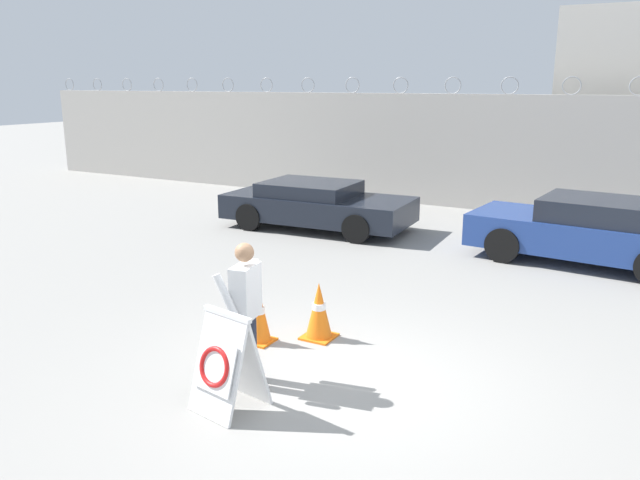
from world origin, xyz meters
TOP-DOWN VIEW (x-y plane):
  - ground_plane at (0.00, 0.00)m, footprint 90.00×90.00m
  - perimeter_wall at (-0.00, 11.15)m, footprint 36.00×0.30m
  - barricade_sign at (-0.83, -1.13)m, footprint 0.75×0.78m
  - security_guard at (-0.99, -0.51)m, footprint 0.37×0.65m
  - traffic_cone_near at (-0.89, 1.04)m, footprint 0.43×0.43m
  - traffic_cone_mid at (-1.53, 0.52)m, footprint 0.37×0.37m
  - parked_car_front_coupe at (-4.19, 6.87)m, footprint 4.57×2.17m
  - parked_car_rear_sedan at (1.90, 6.79)m, footprint 4.47×2.21m

SIDE VIEW (x-z plane):
  - ground_plane at x=0.00m, z-range 0.00..0.00m
  - traffic_cone_mid at x=-1.53m, z-range 0.00..0.79m
  - traffic_cone_near at x=-0.89m, z-range 0.00..0.80m
  - barricade_sign at x=-0.83m, z-range 0.00..1.10m
  - parked_car_front_coupe at x=-4.19m, z-range 0.03..1.15m
  - parked_car_rear_sedan at x=1.90m, z-range 0.01..1.30m
  - security_guard at x=-0.99m, z-range 0.09..1.79m
  - perimeter_wall at x=0.00m, z-range -0.22..3.37m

